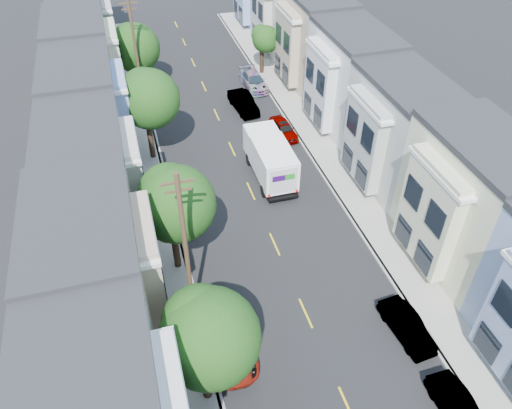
{
  "coord_description": "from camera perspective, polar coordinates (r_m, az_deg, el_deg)",
  "views": [
    {
      "loc": [
        -7.87,
        -16.76,
        23.83
      ],
      "look_at": [
        -0.78,
        7.86,
        2.2
      ],
      "focal_mm": 35.0,
      "sensor_mm": 36.0,
      "label": 1
    }
  ],
  "objects": [
    {
      "name": "parked_left_c",
      "position": [
        28.02,
        -3.1,
        -15.42
      ],
      "size": [
        2.61,
        5.39,
        1.48
      ],
      "primitive_type": "imported",
      "rotation": [
        0.0,
        0.0,
        -0.03
      ],
      "color": "silver",
      "rests_on": "ground"
    },
    {
      "name": "road_slab",
      "position": [
        40.47,
        -1.74,
        4.09
      ],
      "size": [
        12.0,
        70.0,
        0.02
      ],
      "primitive_type": "cube",
      "color": "black",
      "rests_on": "ground"
    },
    {
      "name": "tree_c",
      "position": [
        29.3,
        -9.29,
        -0.0
      ],
      "size": [
        4.7,
        4.7,
        7.55
      ],
      "color": "black",
      "rests_on": "ground"
    },
    {
      "name": "tree_b",
      "position": [
        23.22,
        -5.53,
        -15.0
      ],
      "size": [
        4.7,
        4.7,
        7.21
      ],
      "color": "black",
      "rests_on": "ground"
    },
    {
      "name": "curb_right",
      "position": [
        42.03,
        6.29,
        5.49
      ],
      "size": [
        0.3,
        70.0,
        0.15
      ],
      "primitive_type": "cube",
      "color": "gray",
      "rests_on": "ground"
    },
    {
      "name": "townhouse_row_left",
      "position": [
        39.84,
        -17.44,
        1.28
      ],
      "size": [
        5.0,
        70.0,
        8.5
      ],
      "primitive_type": "cube",
      "color": "#AEB0AB",
      "rests_on": "ground"
    },
    {
      "name": "utility_pole_far",
      "position": [
        48.53,
        -13.52,
        16.46
      ],
      "size": [
        1.6,
        0.26,
        10.0
      ],
      "color": "#42301E",
      "rests_on": "ground"
    },
    {
      "name": "centerline",
      "position": [
        40.48,
        -1.74,
        4.08
      ],
      "size": [
        0.12,
        70.0,
        0.01
      ],
      "primitive_type": "cube",
      "color": "gold",
      "rests_on": "ground"
    },
    {
      "name": "parked_right_c",
      "position": [
        44.35,
        3.16,
        8.62
      ],
      "size": [
        1.92,
        4.23,
        1.33
      ],
      "primitive_type": "imported",
      "rotation": [
        0.0,
        0.0,
        0.08
      ],
      "color": "black",
      "rests_on": "ground"
    },
    {
      "name": "utility_pole_near",
      "position": [
        26.52,
        -8.01,
        -5.12
      ],
      "size": [
        1.6,
        0.26,
        10.0
      ],
      "color": "#42301E",
      "rests_on": "ground"
    },
    {
      "name": "fedex_truck",
      "position": [
        38.6,
        1.62,
        5.35
      ],
      "size": [
        2.59,
        6.72,
        3.22
      ],
      "rotation": [
        0.0,
        0.0,
        -0.0
      ],
      "color": "white",
      "rests_on": "ground"
    },
    {
      "name": "parked_right_d",
      "position": [
        52.3,
        -0.25,
        13.94
      ],
      "size": [
        2.24,
        4.85,
        1.43
      ],
      "primitive_type": "imported",
      "rotation": [
        0.0,
        0.0,
        0.05
      ],
      "color": "black",
      "rests_on": "ground"
    },
    {
      "name": "parked_left_d",
      "position": [
        36.58,
        -7.74,
        0.37
      ],
      "size": [
        1.41,
        3.81,
        1.26
      ],
      "primitive_type": "imported",
      "rotation": [
        0.0,
        0.0,
        0.02
      ],
      "color": "black",
      "rests_on": "ground"
    },
    {
      "name": "parked_right_b",
      "position": [
        29.88,
        16.85,
        -13.2
      ],
      "size": [
        1.79,
        4.08,
        1.32
      ],
      "primitive_type": "imported",
      "rotation": [
        0.0,
        0.0,
        0.1
      ],
      "color": "white",
      "rests_on": "ground"
    },
    {
      "name": "tree_d",
      "position": [
        39.89,
        -12.22,
        11.64
      ],
      "size": [
        4.7,
        4.7,
        7.73
      ],
      "color": "black",
      "rests_on": "ground"
    },
    {
      "name": "curb_left",
      "position": [
        39.7,
        -10.23,
        2.68
      ],
      "size": [
        0.3,
        70.0,
        0.15
      ],
      "primitive_type": "cube",
      "color": "gray",
      "rests_on": "ground"
    },
    {
      "name": "sidewalk_left",
      "position": [
        39.66,
        -12.07,
        2.35
      ],
      "size": [
        2.6,
        70.0,
        0.15
      ],
      "primitive_type": "cube",
      "color": "gray",
      "rests_on": "ground"
    },
    {
      "name": "ground",
      "position": [
        30.18,
        5.69,
        -12.27
      ],
      "size": [
        160.0,
        160.0,
        0.0
      ],
      "primitive_type": "plane",
      "color": "black",
      "rests_on": "ground"
    },
    {
      "name": "sidewalk_right",
      "position": [
        42.48,
        7.94,
        5.74
      ],
      "size": [
        2.6,
        70.0,
        0.15
      ],
      "primitive_type": "cube",
      "color": "gray",
      "rests_on": "ground"
    },
    {
      "name": "tree_e",
      "position": [
        51.44,
        -13.73,
        16.95
      ],
      "size": [
        4.7,
        4.7,
        6.82
      ],
      "color": "black",
      "rests_on": "ground"
    },
    {
      "name": "townhouse_row_right",
      "position": [
        44.03,
        12.52,
        6.35
      ],
      "size": [
        5.0,
        70.0,
        8.5
      ],
      "primitive_type": "cube",
      "color": "#AEB0AB",
      "rests_on": "ground"
    },
    {
      "name": "tree_far_r",
      "position": [
        54.15,
        0.99,
        18.3
      ],
      "size": [
        2.79,
        2.79,
        5.11
      ],
      "color": "black",
      "rests_on": "ground"
    },
    {
      "name": "lead_sedan",
      "position": [
        48.17,
        -1.46,
        11.56
      ],
      "size": [
        2.15,
        4.79,
        1.54
      ],
      "primitive_type": "imported",
      "rotation": [
        0.0,
        0.0,
        0.11
      ],
      "color": "black",
      "rests_on": "ground"
    }
  ]
}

